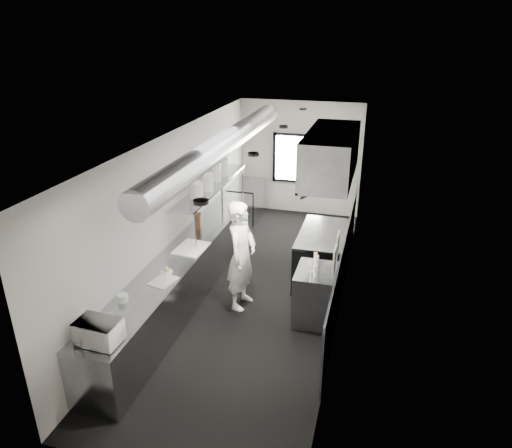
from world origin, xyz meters
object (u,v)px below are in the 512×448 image
Objects in this scene: squeeze_bottle_d at (317,260)px; deli_tub_a at (107,319)px; far_work_table at (246,201)px; knife_block at (198,221)px; microwave at (98,332)px; deli_tub_b at (123,298)px; small_plate at (166,272)px; plate_stack_d at (223,167)px; squeeze_bottle_a at (311,276)px; plate_stack_a at (196,190)px; squeeze_bottle_c at (316,264)px; plate_stack_c at (215,172)px; squeeze_bottle_e at (316,257)px; plate_stack_b at (207,182)px; cutting_board at (191,248)px; bottle_station at (316,295)px; prep_counter at (187,271)px; squeeze_bottle_b at (315,271)px; range at (321,255)px; line_cook at (242,255)px; exhaust_hood at (331,155)px; pass_shelf at (212,186)px.

deli_tub_a is at bearing -136.32° from squeeze_bottle_d.
knife_block is at bearing -92.90° from far_work_table.
deli_tub_b is (-0.20, 0.89, -0.09)m from microwave.
microwave reaches higher than deli_tub_b.
small_plate is 0.76× the size of knife_block.
squeeze_bottle_a is at bearing -49.43° from plate_stack_d.
squeeze_bottle_c is at bearing -21.39° from plate_stack_a.
squeeze_bottle_c is at bearing -39.86° from plate_stack_c.
knife_block is at bearing 160.33° from squeeze_bottle_e.
deli_tub_a is 4.12m from plate_stack_c.
squeeze_bottle_e is (2.25, -1.08, -0.75)m from plate_stack_b.
squeeze_bottle_e is (2.13, 0.07, 0.07)m from cutting_board.
squeeze_bottle_c reaches higher than bottle_station.
squeeze_bottle_e is at bearing 2.03° from prep_counter.
microwave is at bearing -70.60° from deli_tub_a.
squeeze_bottle_c reaches higher than deli_tub_a.
deli_tub_b reaches higher than prep_counter.
far_work_table is at bearing 90.00° from prep_counter.
deli_tub_a is at bearing -91.61° from plate_stack_b.
squeeze_bottle_b is at bearing -85.83° from squeeze_bottle_c.
squeeze_bottle_a is at bearing -44.65° from plate_stack_c.
plate_stack_d is (0.10, 1.22, 0.72)m from knife_block.
line_cook is (-1.16, -1.28, 0.47)m from range.
deli_tub_a reaches higher than prep_counter.
cutting_board is 2.29m from plate_stack_d.
knife_block is at bearing 155.12° from squeeze_bottle_c.
knife_block reaches higher than squeeze_bottle_b.
exhaust_hood is at bearing 90.78° from squeeze_bottle_d.
cutting_board is at bearing -77.78° from plate_stack_a.
microwave is at bearing -136.16° from squeeze_bottle_a.
exhaust_hood is 8.56× the size of knife_block.
plate_stack_c reaches higher than line_cook.
range is 7.94× the size of squeeze_bottle_c.
squeeze_bottle_c is (0.08, -1.39, 0.53)m from range.
squeeze_bottle_d is (2.24, 2.68, -0.07)m from microwave.
knife_block reaches higher than squeeze_bottle_c.
exhaust_hood is 7.66× the size of plate_stack_a.
exhaust_hood is 2.56m from plate_stack_d.
plate_stack_b is 0.62m from plate_stack_c.
line_cook is 9.32× the size of squeeze_bottle_c.
range is 9.43× the size of squeeze_bottle_e.
knife_block reaches higher than cutting_board.
small_plate is 0.55× the size of plate_stack_d.
range is 4.20m from deli_tub_a.
small_plate is 0.59× the size of plate_stack_b.
prep_counter is 1.10m from knife_block.
cutting_board is at bearing 84.66° from deli_tub_a.
squeeze_bottle_c is 1.19× the size of squeeze_bottle_e.
deli_tub_a is (-0.08, -3.78, -0.59)m from pass_shelf.
knife_block reaches higher than prep_counter.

